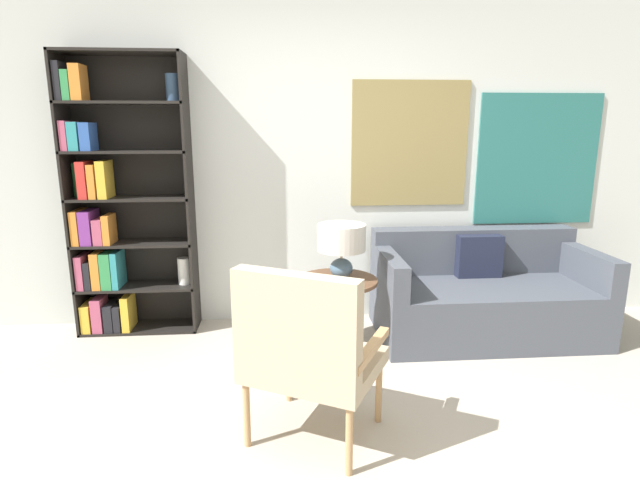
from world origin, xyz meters
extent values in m
plane|color=#B2A899|center=(0.00, 0.00, 0.00)|extent=(14.00, 14.00, 0.00)
cube|color=silver|center=(0.00, 2.03, 1.35)|extent=(6.40, 0.06, 2.70)
cube|color=olive|center=(0.97, 1.99, 1.47)|extent=(0.96, 0.02, 1.00)
cube|color=#286B66|center=(2.06, 1.99, 1.34)|extent=(1.03, 0.02, 1.08)
cube|color=black|center=(-1.69, 1.85, 1.07)|extent=(0.02, 0.30, 2.15)
cube|color=black|center=(-0.79, 1.85, 1.07)|extent=(0.02, 0.30, 2.15)
cube|color=black|center=(-1.24, 1.85, 2.14)|extent=(0.92, 0.30, 0.02)
cube|color=black|center=(-1.24, 1.85, 0.01)|extent=(0.92, 0.30, 0.02)
cube|color=black|center=(-1.24, 2.00, 1.07)|extent=(0.92, 0.01, 2.15)
cube|color=black|center=(-1.24, 1.85, 0.36)|extent=(0.92, 0.30, 0.02)
cube|color=gold|center=(-1.63, 1.83, 0.13)|extent=(0.07, 0.25, 0.22)
cube|color=#B24C6B|center=(-1.54, 1.81, 0.15)|extent=(0.08, 0.20, 0.27)
cube|color=black|center=(-1.46, 1.83, 0.13)|extent=(0.07, 0.24, 0.22)
cube|color=black|center=(-1.39, 1.83, 0.12)|extent=(0.05, 0.23, 0.21)
cube|color=gold|center=(-1.33, 1.83, 0.16)|extent=(0.06, 0.23, 0.28)
cube|color=black|center=(-1.24, 1.85, 0.72)|extent=(0.92, 0.30, 0.02)
cube|color=#B24C6B|center=(-1.64, 1.83, 0.51)|extent=(0.05, 0.24, 0.27)
cube|color=black|center=(-1.58, 1.81, 0.48)|extent=(0.05, 0.21, 0.22)
cube|color=orange|center=(-1.52, 1.80, 0.52)|extent=(0.06, 0.18, 0.29)
cube|color=#338C4C|center=(-1.44, 1.80, 0.52)|extent=(0.08, 0.19, 0.29)
cube|color=teal|center=(-1.38, 1.83, 0.52)|extent=(0.05, 0.24, 0.29)
cylinder|color=white|center=(-0.87, 1.85, 0.48)|extent=(0.10, 0.10, 0.22)
cube|color=black|center=(-1.24, 1.85, 1.07)|extent=(0.92, 0.30, 0.02)
cube|color=orange|center=(-1.64, 1.84, 0.86)|extent=(0.06, 0.25, 0.26)
cube|color=#7A338C|center=(-1.56, 1.83, 0.86)|extent=(0.08, 0.24, 0.26)
cube|color=#B24C6B|center=(-1.47, 1.82, 0.83)|extent=(0.07, 0.22, 0.20)
cube|color=orange|center=(-1.41, 1.81, 0.84)|extent=(0.05, 0.20, 0.23)
cube|color=black|center=(-1.24, 1.85, 1.43)|extent=(0.92, 0.30, 0.02)
cylinder|color=#194723|center=(-1.63, 1.85, 1.21)|extent=(0.06, 0.06, 0.26)
cube|color=red|center=(-1.55, 1.81, 1.22)|extent=(0.07, 0.20, 0.28)
cube|color=orange|center=(-1.48, 1.81, 1.21)|extent=(0.05, 0.19, 0.25)
cube|color=gold|center=(-1.41, 1.82, 1.22)|extent=(0.07, 0.21, 0.28)
cube|color=black|center=(-1.24, 1.85, 1.78)|extent=(0.92, 0.30, 0.02)
cube|color=#B24C6B|center=(-1.64, 1.84, 1.54)|extent=(0.05, 0.25, 0.22)
cube|color=teal|center=(-1.58, 1.81, 1.54)|extent=(0.07, 0.19, 0.21)
cube|color=#2D56A8|center=(-1.49, 1.80, 1.54)|extent=(0.07, 0.18, 0.20)
cube|color=black|center=(-1.64, 1.80, 1.93)|extent=(0.05, 0.17, 0.27)
cube|color=#338C4C|center=(-1.59, 1.80, 1.90)|extent=(0.05, 0.18, 0.21)
cube|color=orange|center=(-1.52, 1.79, 1.92)|extent=(0.08, 0.17, 0.25)
cylinder|color=#334C6B|center=(-0.87, 1.85, 1.89)|extent=(0.10, 0.10, 0.20)
cylinder|color=tan|center=(0.43, 0.40, 0.18)|extent=(0.04, 0.04, 0.36)
cylinder|color=tan|center=(-0.06, 0.66, 0.18)|extent=(0.04, 0.04, 0.36)
cylinder|color=tan|center=(0.21, -0.02, 0.18)|extent=(0.04, 0.04, 0.36)
cylinder|color=tan|center=(-0.28, 0.24, 0.18)|extent=(0.04, 0.04, 0.36)
cube|color=tan|center=(0.07, 0.32, 0.40)|extent=(0.82, 0.79, 0.08)
cube|color=tan|center=(-0.03, 0.12, 0.70)|extent=(0.61, 0.38, 0.51)
cube|color=tan|center=(0.34, 0.18, 0.54)|extent=(0.28, 0.47, 0.04)
cube|color=tan|center=(-0.19, 0.46, 0.54)|extent=(0.28, 0.47, 0.04)
cube|color=#474C56|center=(1.49, 1.52, 0.21)|extent=(1.67, 0.87, 0.42)
cube|color=#474C56|center=(1.49, 1.85, 0.61)|extent=(1.67, 0.20, 0.37)
cube|color=#474C56|center=(0.72, 1.52, 0.55)|extent=(0.12, 0.87, 0.26)
cube|color=#474C56|center=(2.27, 1.52, 0.55)|extent=(0.12, 0.87, 0.26)
cube|color=#1E2338|center=(1.49, 1.70, 0.59)|extent=(0.36, 0.12, 0.34)
cylinder|color=brown|center=(0.30, 1.30, 0.54)|extent=(0.58, 0.58, 0.02)
cylinder|color=brown|center=(0.30, 1.47, 0.26)|extent=(0.03, 0.03, 0.53)
cylinder|color=brown|center=(0.15, 1.21, 0.26)|extent=(0.03, 0.03, 0.53)
cylinder|color=brown|center=(0.45, 1.21, 0.26)|extent=(0.03, 0.03, 0.53)
ellipsoid|color=slate|center=(0.33, 1.34, 0.62)|extent=(0.16, 0.16, 0.14)
cylinder|color=tan|center=(0.33, 1.34, 0.72)|extent=(0.02, 0.02, 0.06)
cylinder|color=beige|center=(0.33, 1.34, 0.85)|extent=(0.34, 0.34, 0.19)
camera|label=1|loc=(-0.09, -2.07, 1.61)|focal=28.00mm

